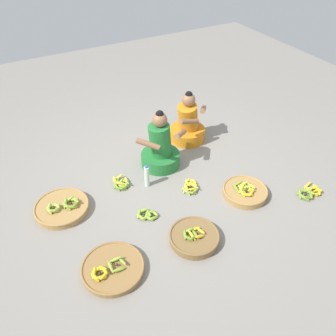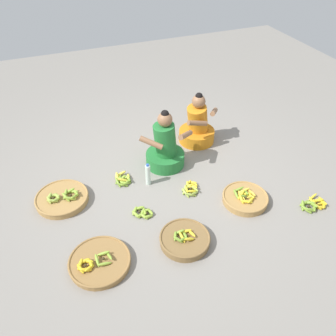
{
  "view_description": "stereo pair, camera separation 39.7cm",
  "coord_description": "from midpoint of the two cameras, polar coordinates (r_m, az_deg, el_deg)",
  "views": [
    {
      "loc": [
        -1.55,
        -3.03,
        2.96
      ],
      "look_at": [
        0.0,
        -0.2,
        0.35
      ],
      "focal_mm": 37.28,
      "sensor_mm": 36.0,
      "label": 1
    },
    {
      "loc": [
        -1.19,
        -3.2,
        2.96
      ],
      "look_at": [
        0.0,
        -0.2,
        0.35
      ],
      "focal_mm": 37.28,
      "sensor_mm": 36.0,
      "label": 2
    }
  ],
  "objects": [
    {
      "name": "vendor_woman_behind",
      "position": [
        5.13,
        1.05,
        7.0
      ],
      "size": [
        0.63,
        0.52,
        0.78
      ],
      "color": "orange",
      "rests_on": "ground"
    },
    {
      "name": "water_bottle",
      "position": [
        4.36,
        -6.11,
        -1.43
      ],
      "size": [
        0.07,
        0.07,
        0.31
      ],
      "color": "silver",
      "rests_on": "ground"
    },
    {
      "name": "banana_basket_front_left",
      "position": [
        3.78,
        1.25,
        -11.38
      ],
      "size": [
        0.54,
        0.54,
        0.16
      ],
      "color": "brown",
      "rests_on": "ground"
    },
    {
      "name": "loose_bananas_near_bicycle",
      "position": [
        4.38,
        1.08,
        -3.12
      ],
      "size": [
        0.27,
        0.3,
        0.09
      ],
      "color": "#9EB747",
      "rests_on": "ground"
    },
    {
      "name": "banana_basket_back_right",
      "position": [
        4.33,
        9.94,
        -3.92
      ],
      "size": [
        0.55,
        0.55,
        0.16
      ],
      "color": "#A87F47",
      "rests_on": "ground"
    },
    {
      "name": "loose_bananas_back_center",
      "position": [
        4.57,
        19.97,
        -3.82
      ],
      "size": [
        0.37,
        0.25,
        0.1
      ],
      "color": "gold",
      "rests_on": "ground"
    },
    {
      "name": "loose_bananas_front_right",
      "position": [
        4.49,
        -10.09,
        -2.54
      ],
      "size": [
        0.24,
        0.29,
        0.1
      ],
      "color": "yellow",
      "rests_on": "ground"
    },
    {
      "name": "banana_basket_mid_right",
      "position": [
        3.63,
        -12.29,
        -15.87
      ],
      "size": [
        0.63,
        0.63,
        0.13
      ],
      "color": "olive",
      "rests_on": "ground"
    },
    {
      "name": "vendor_woman_front",
      "position": [
        4.61,
        -3.72,
        3.12
      ],
      "size": [
        0.75,
        0.52,
        0.83
      ],
      "color": "#237233",
      "rests_on": "ground"
    },
    {
      "name": "loose_bananas_back_left",
      "position": [
        4.06,
        -6.31,
        -7.73
      ],
      "size": [
        0.25,
        0.24,
        0.07
      ],
      "color": "#8CAD38",
      "rests_on": "ground"
    },
    {
      "name": "banana_basket_front_center",
      "position": [
        4.32,
        -19.52,
        -6.22
      ],
      "size": [
        0.63,
        0.63,
        0.15
      ],
      "color": "#A87F47",
      "rests_on": "ground"
    },
    {
      "name": "ground_plane",
      "position": [
        4.51,
        -3.74,
        -2.15
      ],
      "size": [
        10.0,
        10.0,
        0.0
      ],
      "primitive_type": "plane",
      "color": "gray"
    }
  ]
}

